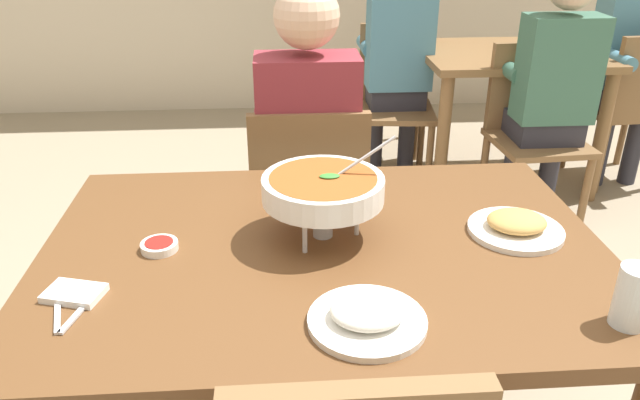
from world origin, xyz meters
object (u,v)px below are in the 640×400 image
at_px(appetizer_plate, 516,226).
at_px(patron_bg_left, 629,56).
at_px(chair_diner_main, 308,204).
at_px(rice_plate, 367,316).
at_px(diner_main, 307,142).
at_px(chair_bg_left, 633,102).
at_px(chair_bg_corner, 395,75).
at_px(curry_bowl, 321,189).
at_px(drink_glass, 632,300).
at_px(dining_table_main, 324,280).
at_px(chair_bg_middle, 395,94).
at_px(dining_table_far, 507,76).
at_px(patron_bg_middle, 398,55).
at_px(chair_bg_right, 532,123).
at_px(patron_bg_right, 553,82).
at_px(sauce_dish, 159,246).

relative_size(appetizer_plate, patron_bg_left, 0.18).
relative_size(chair_diner_main, rice_plate, 3.75).
relative_size(diner_main, chair_bg_left, 1.46).
xyz_separation_m(rice_plate, chair_bg_corner, (0.61, 2.95, -0.29)).
distance_m(curry_bowl, rice_plate, 0.39).
relative_size(rice_plate, appetizer_plate, 1.00).
distance_m(rice_plate, drink_glass, 0.52).
distance_m(dining_table_main, chair_bg_middle, 2.27).
relative_size(dining_table_far, chair_bg_middle, 1.11).
bearing_deg(patron_bg_left, patron_bg_middle, 174.82).
height_order(chair_bg_middle, chair_bg_corner, same).
bearing_deg(chair_bg_corner, chair_diner_main, -109.87).
relative_size(curry_bowl, drink_glass, 2.56).
bearing_deg(chair_bg_middle, chair_bg_right, -42.39).
xyz_separation_m(dining_table_far, patron_bg_middle, (-0.63, 0.07, 0.11)).
relative_size(drink_glass, dining_table_far, 0.13).
height_order(drink_glass, patron_bg_left, patron_bg_left).
xyz_separation_m(chair_diner_main, chair_bg_left, (1.92, 1.17, 0.00)).
bearing_deg(appetizer_plate, chair_bg_right, 65.93).
xyz_separation_m(chair_diner_main, chair_bg_corner, (0.67, 1.86, 0.00)).
xyz_separation_m(diner_main, dining_table_far, (1.22, 1.28, -0.11)).
height_order(chair_diner_main, chair_bg_corner, same).
bearing_deg(chair_bg_left, rice_plate, -129.38).
bearing_deg(patron_bg_left, chair_diner_main, -146.14).
xyz_separation_m(chair_diner_main, diner_main, (0.00, 0.03, 0.24)).
height_order(diner_main, dining_table_far, diner_main).
height_order(chair_diner_main, drink_glass, drink_glass).
bearing_deg(chair_bg_left, chair_bg_middle, 169.58).
xyz_separation_m(appetizer_plate, dining_table_far, (0.73, 2.05, -0.16)).
xyz_separation_m(patron_bg_left, patron_bg_right, (-0.66, -0.50, 0.00)).
xyz_separation_m(dining_table_main, sauce_dish, (-0.40, 0.01, 0.11)).
height_order(chair_bg_left, chair_bg_corner, same).
bearing_deg(dining_table_main, chair_diner_main, 90.00).
bearing_deg(chair_diner_main, appetizer_plate, -56.44).
height_order(rice_plate, patron_bg_left, patron_bg_left).
bearing_deg(chair_bg_middle, appetizer_plate, -92.60).
relative_size(chair_bg_right, patron_bg_right, 0.69).
distance_m(rice_plate, patron_bg_middle, 2.53).
xyz_separation_m(appetizer_plate, patron_bg_middle, (0.10, 2.13, -0.05)).
xyz_separation_m(curry_bowl, patron_bg_middle, (0.59, 2.11, -0.16)).
bearing_deg(patron_bg_left, rice_plate, -127.87).
distance_m(rice_plate, chair_bg_right, 2.27).
xyz_separation_m(dining_table_far, patron_bg_right, (0.02, -0.55, 0.11)).
distance_m(diner_main, chair_bg_left, 2.24).
distance_m(rice_plate, appetizer_plate, 0.55).
distance_m(curry_bowl, patron_bg_left, 2.75).
xyz_separation_m(curry_bowl, appetizer_plate, (0.49, -0.02, -0.11)).
bearing_deg(curry_bowl, patron_bg_right, 50.21).
xyz_separation_m(rice_plate, sauce_dish, (-0.46, 0.33, -0.01)).
height_order(rice_plate, patron_bg_right, patron_bg_right).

